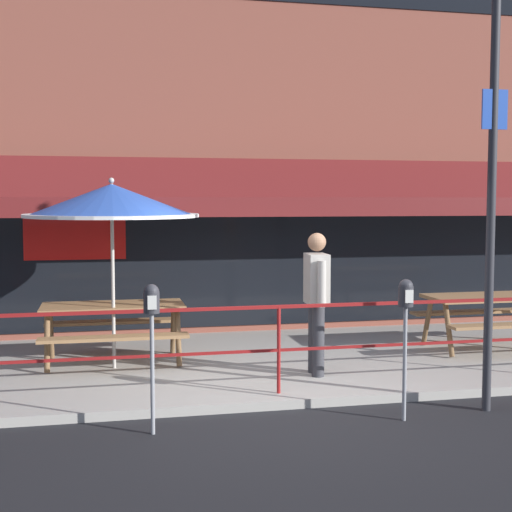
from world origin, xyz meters
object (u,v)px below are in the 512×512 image
(picnic_table_centre, at_px, (490,306))
(street_sign_pole, at_px, (491,198))
(parking_meter_far, at_px, (406,307))
(picnic_table_left, at_px, (113,317))
(parking_meter_near, at_px, (152,313))
(pedestrian_walking, at_px, (317,296))
(patio_umbrella_left, at_px, (112,202))

(picnic_table_centre, relative_size, street_sign_pole, 0.42)
(parking_meter_far, bearing_deg, picnic_table_left, 135.57)
(picnic_table_centre, relative_size, parking_meter_near, 1.27)
(picnic_table_centre, xyz_separation_m, parking_meter_far, (-2.41, -2.51, 0.44))
(parking_meter_near, height_order, street_sign_pole, street_sign_pole)
(pedestrian_walking, bearing_deg, parking_meter_near, -143.84)
(patio_umbrella_left, height_order, parking_meter_near, patio_umbrella_left)
(patio_umbrella_left, xyz_separation_m, pedestrian_walking, (2.38, -0.85, -1.12))
(parking_meter_far, bearing_deg, picnic_table_centre, 46.17)
(patio_umbrella_left, xyz_separation_m, street_sign_pole, (3.79, -2.33, 0.04))
(picnic_table_left, height_order, parking_meter_far, parking_meter_far)
(picnic_table_centre, bearing_deg, picnic_table_left, 177.44)
(patio_umbrella_left, relative_size, pedestrian_walking, 1.39)
(picnic_table_centre, bearing_deg, street_sign_pole, -120.98)
(picnic_table_left, distance_m, pedestrian_walking, 2.65)
(pedestrian_walking, relative_size, street_sign_pole, 0.40)
(street_sign_pole, bearing_deg, patio_umbrella_left, 148.41)
(picnic_table_centre, height_order, pedestrian_walking, pedestrian_walking)
(picnic_table_left, height_order, parking_meter_near, parking_meter_near)
(patio_umbrella_left, relative_size, parking_meter_near, 1.67)
(parking_meter_near, distance_m, street_sign_pole, 3.63)
(pedestrian_walking, bearing_deg, patio_umbrella_left, 160.30)
(picnic_table_left, xyz_separation_m, patio_umbrella_left, (-0.00, -0.27, 1.47))
(parking_meter_near, xyz_separation_m, street_sign_pole, (3.47, 0.03, 1.07))
(parking_meter_near, bearing_deg, parking_meter_far, -2.54)
(parking_meter_far, bearing_deg, pedestrian_walking, 104.60)
(patio_umbrella_left, distance_m, parking_meter_far, 3.87)
(patio_umbrella_left, height_order, street_sign_pole, street_sign_pole)
(picnic_table_left, bearing_deg, parking_meter_far, -44.43)
(picnic_table_left, xyz_separation_m, parking_meter_far, (2.80, -2.74, 0.44))
(picnic_table_left, distance_m, parking_meter_far, 3.94)
(pedestrian_walking, bearing_deg, street_sign_pole, -46.35)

